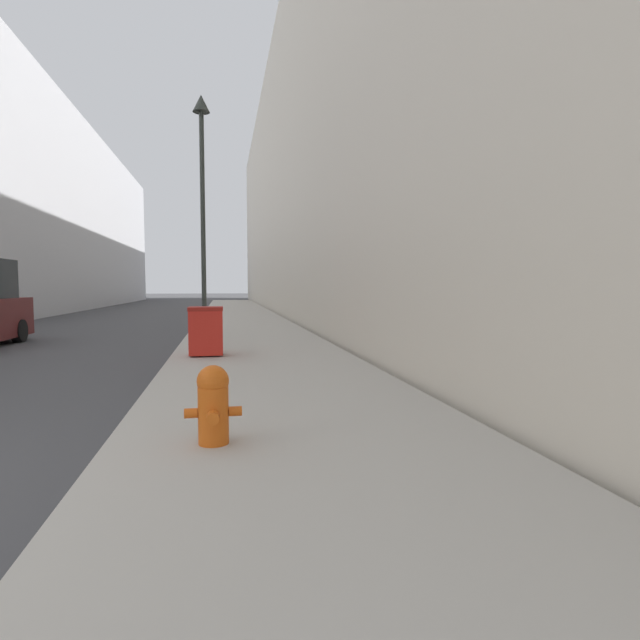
# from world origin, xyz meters

# --- Properties ---
(sidewalk_right) EXTENTS (3.77, 60.00, 0.13)m
(sidewalk_right) POSITION_xyz_m (5.31, 18.00, 0.06)
(sidewalk_right) COLOR #ADA89E
(sidewalk_right) RESTS_ON ground
(building_right_stone) EXTENTS (12.00, 60.00, 15.22)m
(building_right_stone) POSITION_xyz_m (13.30, 26.00, 7.61)
(building_right_stone) COLOR beige
(building_right_stone) RESTS_ON ground
(fire_hydrant) EXTENTS (0.52, 0.41, 0.73)m
(fire_hydrant) POSITION_xyz_m (4.42, 1.28, 0.51)
(fire_hydrant) COLOR #D15614
(fire_hydrant) RESTS_ON sidewalk_right
(trash_bin) EXTENTS (0.70, 0.62, 1.02)m
(trash_bin) POSITION_xyz_m (4.16, 7.21, 0.65)
(trash_bin) COLOR red
(trash_bin) RESTS_ON sidewalk_right
(lamppost) EXTENTS (0.47, 0.47, 6.77)m
(lamppost) POSITION_xyz_m (3.98, 11.33, 4.64)
(lamppost) COLOR #2D332D
(lamppost) RESTS_ON sidewalk_right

